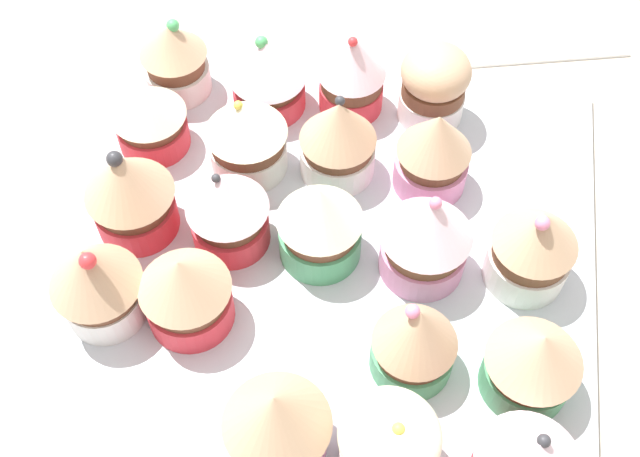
{
  "coord_description": "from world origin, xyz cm",
  "views": [
    {
      "loc": [
        31.29,
        5.52,
        51.36
      ],
      "look_at": [
        0.0,
        0.0,
        4.2
      ],
      "focal_mm": 44.86,
      "sensor_mm": 36.0,
      "label": 1
    }
  ],
  "objects_px": {
    "cupcake_1": "(149,115)",
    "cupcake_12": "(434,85)",
    "napkin": "(537,22)",
    "cupcake_7": "(185,290)",
    "baking_tray": "(320,255)",
    "cupcake_14": "(427,230)",
    "cupcake_17": "(533,247)",
    "cupcake_16": "(388,444)",
    "cupcake_8": "(354,72)",
    "cupcake_10": "(317,227)",
    "cupcake_3": "(95,281)",
    "cupcake_6": "(227,210)",
    "cupcake_18": "(533,361)",
    "cupcake_0": "(174,58)",
    "cupcake_4": "(268,74)",
    "cupcake_9": "(336,138)",
    "cupcake_2": "(127,196)",
    "cupcake_5": "(247,136)",
    "cupcake_15": "(415,339)",
    "cupcake_13": "(434,151)",
    "cupcake_11": "(270,420)"
  },
  "relations": [
    {
      "from": "cupcake_5",
      "to": "cupcake_15",
      "type": "relative_size",
      "value": 0.94
    },
    {
      "from": "cupcake_2",
      "to": "cupcake_8",
      "type": "distance_m",
      "value": 0.21
    },
    {
      "from": "cupcake_7",
      "to": "cupcake_9",
      "type": "height_order",
      "value": "cupcake_9"
    },
    {
      "from": "cupcake_1",
      "to": "napkin",
      "type": "bearing_deg",
      "value": 124.63
    },
    {
      "from": "cupcake_6",
      "to": "cupcake_8",
      "type": "xyz_separation_m",
      "value": [
        -0.15,
        0.07,
        0.0
      ]
    },
    {
      "from": "cupcake_1",
      "to": "cupcake_3",
      "type": "bearing_deg",
      "value": 4.28
    },
    {
      "from": "cupcake_7",
      "to": "cupcake_8",
      "type": "bearing_deg",
      "value": 159.47
    },
    {
      "from": "cupcake_3",
      "to": "cupcake_6",
      "type": "height_order",
      "value": "cupcake_3"
    },
    {
      "from": "cupcake_12",
      "to": "cupcake_18",
      "type": "distance_m",
      "value": 0.24
    },
    {
      "from": "cupcake_6",
      "to": "cupcake_18",
      "type": "bearing_deg",
      "value": 70.14
    },
    {
      "from": "cupcake_1",
      "to": "cupcake_12",
      "type": "bearing_deg",
      "value": 107.68
    },
    {
      "from": "cupcake_6",
      "to": "cupcake_9",
      "type": "distance_m",
      "value": 0.1
    },
    {
      "from": "cupcake_2",
      "to": "cupcake_12",
      "type": "xyz_separation_m",
      "value": [
        -0.15,
        0.21,
        -0.01
      ]
    },
    {
      "from": "cupcake_7",
      "to": "napkin",
      "type": "xyz_separation_m",
      "value": [
        -0.36,
        0.23,
        -0.05
      ]
    },
    {
      "from": "cupcake_18",
      "to": "napkin",
      "type": "relative_size",
      "value": 0.47
    },
    {
      "from": "cupcake_17",
      "to": "baking_tray",
      "type": "bearing_deg",
      "value": -87.95
    },
    {
      "from": "cupcake_1",
      "to": "cupcake_13",
      "type": "distance_m",
      "value": 0.22
    },
    {
      "from": "cupcake_14",
      "to": "cupcake_16",
      "type": "height_order",
      "value": "cupcake_14"
    },
    {
      "from": "cupcake_13",
      "to": "cupcake_15",
      "type": "bearing_deg",
      "value": 1.14
    },
    {
      "from": "cupcake_4",
      "to": "cupcake_14",
      "type": "height_order",
      "value": "cupcake_14"
    },
    {
      "from": "cupcake_4",
      "to": "cupcake_9",
      "type": "bearing_deg",
      "value": 47.96
    },
    {
      "from": "cupcake_9",
      "to": "cupcake_2",
      "type": "bearing_deg",
      "value": -58.87
    },
    {
      "from": "cupcake_12",
      "to": "cupcake_9",
      "type": "bearing_deg",
      "value": -44.07
    },
    {
      "from": "cupcake_2",
      "to": "cupcake_10",
      "type": "bearing_deg",
      "value": 89.91
    },
    {
      "from": "cupcake_9",
      "to": "cupcake_5",
      "type": "bearing_deg",
      "value": -83.28
    },
    {
      "from": "cupcake_0",
      "to": "cupcake_1",
      "type": "xyz_separation_m",
      "value": [
        0.06,
        -0.0,
        -0.0
      ]
    },
    {
      "from": "cupcake_15",
      "to": "cupcake_11",
      "type": "bearing_deg",
      "value": -48.7
    },
    {
      "from": "cupcake_7",
      "to": "cupcake_17",
      "type": "height_order",
      "value": "cupcake_17"
    },
    {
      "from": "cupcake_1",
      "to": "cupcake_18",
      "type": "relative_size",
      "value": 0.92
    },
    {
      "from": "cupcake_5",
      "to": "cupcake_14",
      "type": "xyz_separation_m",
      "value": [
        0.07,
        0.14,
        0.01
      ]
    },
    {
      "from": "cupcake_13",
      "to": "napkin",
      "type": "distance_m",
      "value": 0.23
    },
    {
      "from": "baking_tray",
      "to": "cupcake_18",
      "type": "distance_m",
      "value": 0.18
    },
    {
      "from": "baking_tray",
      "to": "cupcake_14",
      "type": "height_order",
      "value": "cupcake_14"
    },
    {
      "from": "cupcake_0",
      "to": "cupcake_17",
      "type": "bearing_deg",
      "value": 65.04
    },
    {
      "from": "cupcake_12",
      "to": "cupcake_14",
      "type": "xyz_separation_m",
      "value": [
        0.14,
        0.01,
        0.01
      ]
    },
    {
      "from": "cupcake_7",
      "to": "cupcake_11",
      "type": "bearing_deg",
      "value": 43.0
    },
    {
      "from": "cupcake_0",
      "to": "cupcake_12",
      "type": "relative_size",
      "value": 1.02
    },
    {
      "from": "cupcake_3",
      "to": "cupcake_4",
      "type": "relative_size",
      "value": 1.14
    },
    {
      "from": "cupcake_10",
      "to": "cupcake_16",
      "type": "xyz_separation_m",
      "value": [
        0.14,
        0.07,
        -0.01
      ]
    },
    {
      "from": "cupcake_17",
      "to": "cupcake_16",
      "type": "bearing_deg",
      "value": -27.88
    },
    {
      "from": "cupcake_3",
      "to": "cupcake_6",
      "type": "bearing_deg",
      "value": 135.81
    },
    {
      "from": "cupcake_15",
      "to": "napkin",
      "type": "bearing_deg",
      "value": 167.95
    },
    {
      "from": "cupcake_7",
      "to": "cupcake_1",
      "type": "bearing_deg",
      "value": -154.46
    },
    {
      "from": "cupcake_12",
      "to": "napkin",
      "type": "height_order",
      "value": "cupcake_12"
    },
    {
      "from": "cupcake_9",
      "to": "cupcake_16",
      "type": "xyz_separation_m",
      "value": [
        0.23,
        0.07,
        -0.01
      ]
    },
    {
      "from": "napkin",
      "to": "cupcake_7",
      "type": "bearing_deg",
      "value": -33.09
    },
    {
      "from": "baking_tray",
      "to": "cupcake_10",
      "type": "bearing_deg",
      "value": -14.31
    },
    {
      "from": "cupcake_16",
      "to": "cupcake_3",
      "type": "bearing_deg",
      "value": -109.35
    },
    {
      "from": "cupcake_16",
      "to": "cupcake_17",
      "type": "xyz_separation_m",
      "value": [
        -0.15,
        0.08,
        0.01
      ]
    },
    {
      "from": "cupcake_5",
      "to": "cupcake_7",
      "type": "height_order",
      "value": "same"
    }
  ]
}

